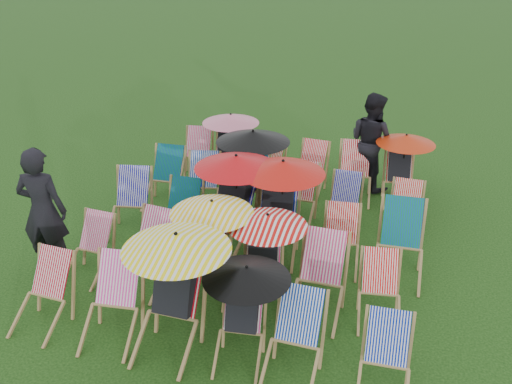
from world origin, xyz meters
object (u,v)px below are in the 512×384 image
(deckchair_29, at_px, (401,167))
(deckchair_5, at_px, (385,364))
(person_left, at_px, (43,211))
(deckchair_0, at_px, (41,294))
(person_rear, at_px, (371,141))

(deckchair_29, bearing_deg, deckchair_5, -95.89)
(deckchair_29, height_order, person_left, person_left)
(deckchair_0, height_order, deckchair_5, deckchair_0)
(deckchair_5, distance_m, person_left, 4.91)
(deckchair_5, bearing_deg, person_left, 164.96)
(deckchair_29, xyz_separation_m, person_left, (-4.60, -3.63, 0.30))
(deckchair_0, xyz_separation_m, deckchair_29, (3.95, 4.72, 0.19))
(deckchair_5, distance_m, person_rear, 5.24)
(deckchair_0, bearing_deg, person_rear, 60.41)
(deckchair_29, bearing_deg, person_left, -149.57)
(deckchair_5, relative_size, person_rear, 0.47)
(deckchair_0, height_order, deckchair_29, deckchair_29)
(deckchair_0, relative_size, person_left, 0.47)
(person_left, bearing_deg, deckchair_5, 158.77)
(deckchair_0, relative_size, person_rear, 0.49)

